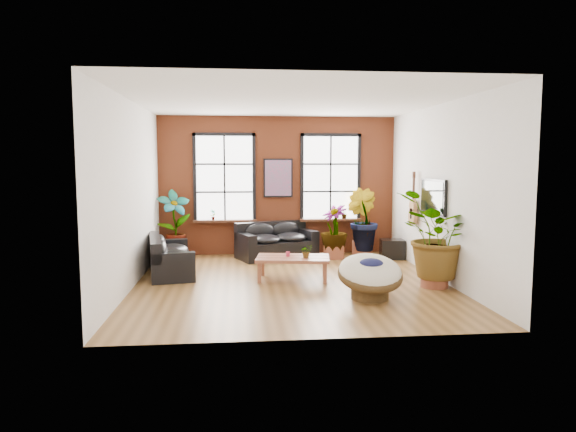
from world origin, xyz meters
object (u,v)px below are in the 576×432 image
(sofa_left, at_px, (168,257))
(coffee_table, at_px, (293,259))
(papasan_chair, at_px, (370,274))
(sofa_back, at_px, (276,242))

(sofa_left, xyz_separation_m, coffee_table, (2.56, -0.81, 0.05))
(papasan_chair, bearing_deg, sofa_back, 109.35)
(sofa_back, distance_m, coffee_table, 2.45)
(sofa_left, xyz_separation_m, papasan_chair, (3.73, -2.39, 0.07))
(sofa_back, distance_m, papasan_chair, 4.24)
(sofa_left, relative_size, coffee_table, 1.37)
(coffee_table, bearing_deg, papasan_chair, -45.12)
(sofa_left, distance_m, papasan_chair, 4.43)
(sofa_left, bearing_deg, papasan_chair, -132.89)
(sofa_left, height_order, coffee_table, sofa_left)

